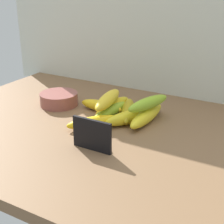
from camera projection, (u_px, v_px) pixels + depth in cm
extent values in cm
cube|color=brown|center=(98.00, 133.00, 98.35)|extent=(110.00, 76.00, 3.00)
cube|color=silver|center=(155.00, 4.00, 116.92)|extent=(130.00, 2.00, 70.00)
cube|color=black|center=(92.00, 135.00, 84.40)|extent=(11.00, 0.80, 8.40)
cube|color=#876045|center=(94.00, 147.00, 86.53)|extent=(9.90, 1.20, 0.60)
cylinder|color=#8D4C45|center=(59.00, 99.00, 114.45)|extent=(12.83, 12.83, 4.32)
ellipsoid|color=yellow|center=(147.00, 116.00, 101.29)|extent=(4.58, 19.96, 4.18)
ellipsoid|color=yellow|center=(113.00, 106.00, 108.54)|extent=(5.58, 17.90, 4.04)
ellipsoid|color=yellow|center=(94.00, 122.00, 97.81)|extent=(13.21, 14.98, 3.47)
ellipsoid|color=yellow|center=(129.00, 117.00, 100.21)|extent=(11.88, 16.29, 4.08)
ellipsoid|color=#9AC02B|center=(110.00, 112.00, 104.75)|extent=(5.15, 18.34, 3.73)
ellipsoid|color=yellow|center=(101.00, 106.00, 109.26)|extent=(15.33, 3.98, 3.66)
ellipsoid|color=#A99017|center=(128.00, 111.00, 105.44)|extent=(11.10, 19.16, 3.86)
ellipsoid|color=yellow|center=(108.00, 100.00, 103.49)|extent=(6.82, 18.21, 4.06)
ellipsoid|color=#8DB628|center=(148.00, 103.00, 100.04)|extent=(8.55, 17.06, 3.62)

